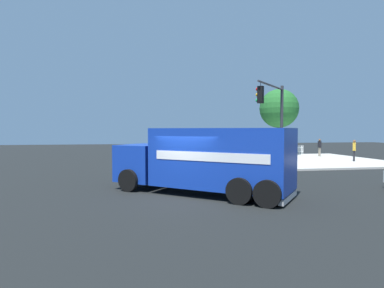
{
  "coord_description": "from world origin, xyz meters",
  "views": [
    {
      "loc": [
        2.15,
        13.15,
        2.77
      ],
      "look_at": [
        -0.43,
        -1.11,
        2.12
      ],
      "focal_mm": 30.19,
      "sensor_mm": 36.0,
      "label": 1
    }
  ],
  "objects_px": {
    "shade_tree_near": "(279,109)",
    "pedestrian_near_corner": "(320,146)",
    "delivery_truck": "(206,160)",
    "traffic_light_primary": "(275,113)",
    "pedestrian_crossing": "(354,149)"
  },
  "relations": [
    {
      "from": "traffic_light_primary",
      "to": "pedestrian_crossing",
      "type": "height_order",
      "value": "traffic_light_primary"
    },
    {
      "from": "traffic_light_primary",
      "to": "pedestrian_crossing",
      "type": "xyz_separation_m",
      "value": [
        -9.34,
        -4.89,
        -2.66
      ]
    },
    {
      "from": "delivery_truck",
      "to": "traffic_light_primary",
      "type": "height_order",
      "value": "traffic_light_primary"
    },
    {
      "from": "delivery_truck",
      "to": "pedestrian_crossing",
      "type": "relative_size",
      "value": 4.3
    },
    {
      "from": "traffic_light_primary",
      "to": "pedestrian_near_corner",
      "type": "relative_size",
      "value": 3.22
    },
    {
      "from": "pedestrian_near_corner",
      "to": "pedestrian_crossing",
      "type": "distance_m",
      "value": 5.01
    },
    {
      "from": "pedestrian_near_corner",
      "to": "pedestrian_crossing",
      "type": "xyz_separation_m",
      "value": [
        -0.05,
        5.01,
        0.04
      ]
    },
    {
      "from": "pedestrian_crossing",
      "to": "shade_tree_near",
      "type": "height_order",
      "value": "shade_tree_near"
    },
    {
      "from": "delivery_truck",
      "to": "pedestrian_near_corner",
      "type": "distance_m",
      "value": 21.53
    },
    {
      "from": "shade_tree_near",
      "to": "pedestrian_near_corner",
      "type": "bearing_deg",
      "value": 148.03
    },
    {
      "from": "delivery_truck",
      "to": "pedestrian_crossing",
      "type": "xyz_separation_m",
      "value": [
        -15.03,
        -10.44,
        -0.31
      ]
    },
    {
      "from": "delivery_truck",
      "to": "shade_tree_near",
      "type": "relative_size",
      "value": 1.13
    },
    {
      "from": "delivery_truck",
      "to": "traffic_light_primary",
      "type": "bearing_deg",
      "value": -135.71
    },
    {
      "from": "pedestrian_near_corner",
      "to": "pedestrian_crossing",
      "type": "height_order",
      "value": "pedestrian_crossing"
    },
    {
      "from": "pedestrian_crossing",
      "to": "traffic_light_primary",
      "type": "bearing_deg",
      "value": 27.63
    }
  ]
}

